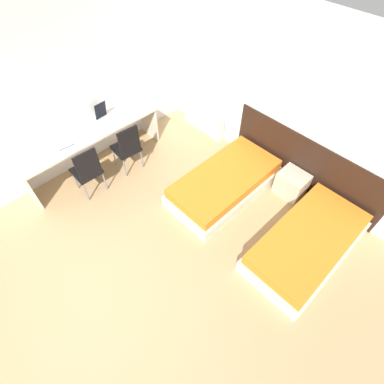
# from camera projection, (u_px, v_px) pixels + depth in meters

# --- Properties ---
(ground_plane) EXTENTS (20.00, 20.00, 0.00)m
(ground_plane) POSITION_uv_depth(u_px,v_px,m) (75.00, 306.00, 3.86)
(ground_plane) COLOR tan
(wall_back) EXTENTS (5.50, 0.05, 2.70)m
(wall_back) POSITION_uv_depth(u_px,v_px,m) (275.00, 96.00, 4.52)
(wall_back) COLOR white
(wall_back) RESTS_ON ground_plane
(wall_left) EXTENTS (0.05, 4.83, 2.70)m
(wall_left) POSITION_uv_depth(u_px,v_px,m) (83.00, 86.00, 4.70)
(wall_left) COLOR white
(wall_left) RESTS_ON ground_plane
(headboard_panel) EXTENTS (2.64, 0.03, 0.99)m
(headboard_panel) POSITION_uv_depth(u_px,v_px,m) (304.00, 165.00, 4.79)
(headboard_panel) COLOR black
(headboard_panel) RESTS_ON ground_plane
(bed_near_window) EXTENTS (0.98, 1.91, 0.40)m
(bed_near_window) POSITION_uv_depth(u_px,v_px,m) (225.00, 183.00, 4.94)
(bed_near_window) COLOR beige
(bed_near_window) RESTS_ON ground_plane
(bed_near_door) EXTENTS (0.98, 1.91, 0.40)m
(bed_near_door) POSITION_uv_depth(u_px,v_px,m) (307.00, 243.00, 4.23)
(bed_near_door) COLOR beige
(bed_near_door) RESTS_ON ground_plane
(nightstand) EXTENTS (0.45, 0.38, 0.43)m
(nightstand) POSITION_uv_depth(u_px,v_px,m) (291.00, 184.00, 4.91)
(nightstand) COLOR beige
(nightstand) RESTS_ON ground_plane
(radiator) EXTENTS (0.99, 0.12, 0.50)m
(radiator) POSITION_uv_depth(u_px,v_px,m) (204.00, 120.00, 5.94)
(radiator) COLOR silver
(radiator) RESTS_ON ground_plane
(desk) EXTENTS (0.55, 2.46, 0.75)m
(desk) POSITION_uv_depth(u_px,v_px,m) (91.00, 139.00, 5.02)
(desk) COLOR beige
(desk) RESTS_ON ground_plane
(chair_near_laptop) EXTENTS (0.44, 0.44, 0.95)m
(chair_near_laptop) POSITION_uv_depth(u_px,v_px,m) (127.00, 147.00, 5.04)
(chair_near_laptop) COLOR black
(chair_near_laptop) RESTS_ON ground_plane
(chair_near_notebook) EXTENTS (0.42, 0.42, 0.95)m
(chair_near_notebook) POSITION_uv_depth(u_px,v_px,m) (87.00, 170.00, 4.69)
(chair_near_notebook) COLOR black
(chair_near_notebook) RESTS_ON ground_plane
(laptop) EXTENTS (0.32, 0.24, 0.32)m
(laptop) POSITION_uv_depth(u_px,v_px,m) (105.00, 117.00, 5.06)
(laptop) COLOR silver
(laptop) RESTS_ON desk
(open_notebook) EXTENTS (0.29, 0.27, 0.02)m
(open_notebook) POSITION_uv_depth(u_px,v_px,m) (63.00, 143.00, 4.74)
(open_notebook) COLOR #1E4793
(open_notebook) RESTS_ON desk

